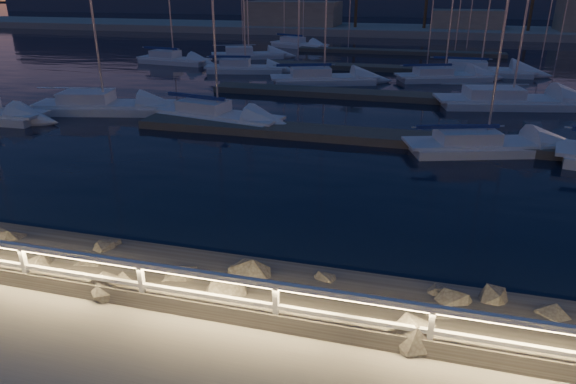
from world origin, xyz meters
name	(u,v)px	position (x,y,z in m)	size (l,w,h in m)	color
ground	(230,319)	(0.00, 0.00, 0.00)	(400.00, 400.00, 0.00)	gray
harbor_water	(380,89)	(0.00, 31.22, -0.97)	(400.00, 440.00, 0.60)	black
guard_rail	(225,287)	(-0.07, 0.00, 0.77)	(44.11, 0.12, 1.06)	white
riprap	(262,297)	(0.32, 1.14, -0.14)	(39.64, 2.97, 1.35)	slate
floating_docks	(383,79)	(0.00, 32.50, -0.40)	(22.00, 36.00, 0.40)	#59524A
far_shore	(409,28)	(-0.12, 74.05, 0.29)	(160.00, 14.00, 5.20)	gray
sailboat_b	(215,114)	(-7.63, 17.34, -0.18)	(7.59, 3.55, 12.48)	silver
sailboat_c	(482,144)	(6.09, 15.45, -0.20)	(7.51, 4.24, 12.30)	silver
sailboat_e	(172,59)	(-20.20, 36.79, -0.16)	(7.44, 3.06, 12.39)	silver
sailboat_f	(101,105)	(-15.04, 17.70, -0.15)	(8.32, 4.08, 13.67)	silver
sailboat_h	(508,100)	(8.30, 25.60, -0.16)	(9.48, 4.63, 15.45)	silver
sailboat_i	(243,67)	(-11.91, 33.69, -0.17)	(7.11, 3.44, 11.74)	silver
sailboat_j	(321,78)	(-4.41, 30.30, -0.15)	(8.34, 4.97, 13.76)	silver
sailboat_k	(442,76)	(4.43, 33.96, -0.19)	(7.74, 4.65, 12.73)	silver
sailboat_l	(477,70)	(7.30, 37.75, -0.18)	(8.61, 2.67, 14.49)	silver
sailboat_m	(298,44)	(-11.91, 52.50, -0.15)	(7.48, 4.70, 12.48)	silver
sailboat_n	(247,54)	(-14.66, 42.26, -0.17)	(7.66, 4.88, 12.73)	silver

